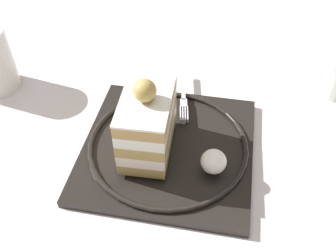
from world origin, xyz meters
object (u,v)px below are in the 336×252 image
Objects in this scene: cake_slice at (147,121)px; fork at (183,94)px; whipped_cream_dollop at (214,161)px; dessert_plate at (168,147)px.

fork is (-0.05, -0.10, -0.04)m from cake_slice.
cake_slice is 3.65× the size of whipped_cream_dollop.
fork reaches higher than dessert_plate.
whipped_cream_dollop is at bearing 154.04° from cake_slice.
dessert_plate is at bearing -38.53° from whipped_cream_dollop.
fork is at bearing -114.63° from cake_slice.
fork is at bearing -102.49° from dessert_plate.
whipped_cream_dollop is at bearing 103.60° from fork.
dessert_plate is 8.15× the size of whipped_cream_dollop.
cake_slice reaches higher than dessert_plate.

